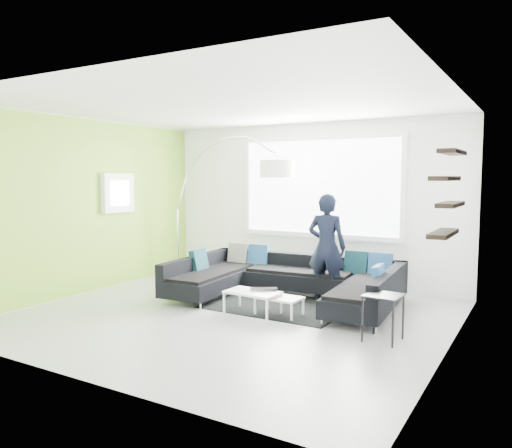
{
  "coord_description": "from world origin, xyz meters",
  "views": [
    {
      "loc": [
        3.61,
        -5.52,
        1.86
      ],
      "look_at": [
        -0.15,
        0.9,
        1.17
      ],
      "focal_mm": 35.0,
      "sensor_mm": 36.0,
      "label": 1
    }
  ],
  "objects_px": {
    "sectional_sofa": "(284,282)",
    "laptop": "(264,290)",
    "arc_lamp": "(177,210)",
    "coffee_table": "(266,303)",
    "person": "(327,247)",
    "side_table": "(383,318)"
  },
  "relations": [
    {
      "from": "person",
      "to": "laptop",
      "type": "height_order",
      "value": "person"
    },
    {
      "from": "coffee_table",
      "to": "person",
      "type": "distance_m",
      "value": 1.43
    },
    {
      "from": "laptop",
      "to": "person",
      "type": "bearing_deg",
      "value": 37.72
    },
    {
      "from": "side_table",
      "to": "sectional_sofa",
      "type": "bearing_deg",
      "value": 150.28
    },
    {
      "from": "arc_lamp",
      "to": "side_table",
      "type": "xyz_separation_m",
      "value": [
        4.3,
        -1.62,
        -1.01
      ]
    },
    {
      "from": "sectional_sofa",
      "to": "laptop",
      "type": "bearing_deg",
      "value": -90.43
    },
    {
      "from": "coffee_table",
      "to": "arc_lamp",
      "type": "bearing_deg",
      "value": 155.62
    },
    {
      "from": "sectional_sofa",
      "to": "person",
      "type": "bearing_deg",
      "value": 41.12
    },
    {
      "from": "arc_lamp",
      "to": "laptop",
      "type": "xyz_separation_m",
      "value": [
        2.56,
        -1.3,
        -0.95
      ]
    },
    {
      "from": "arc_lamp",
      "to": "person",
      "type": "relative_size",
      "value": 1.57
    },
    {
      "from": "arc_lamp",
      "to": "side_table",
      "type": "relative_size",
      "value": 4.75
    },
    {
      "from": "sectional_sofa",
      "to": "person",
      "type": "relative_size",
      "value": 2.08
    },
    {
      "from": "coffee_table",
      "to": "side_table",
      "type": "distance_m",
      "value": 1.72
    },
    {
      "from": "sectional_sofa",
      "to": "laptop",
      "type": "relative_size",
      "value": 7.54
    },
    {
      "from": "arc_lamp",
      "to": "side_table",
      "type": "height_order",
      "value": "arc_lamp"
    },
    {
      "from": "coffee_table",
      "to": "sectional_sofa",
      "type": "bearing_deg",
      "value": 99.88
    },
    {
      "from": "laptop",
      "to": "sectional_sofa",
      "type": "bearing_deg",
      "value": 61.43
    },
    {
      "from": "sectional_sofa",
      "to": "laptop",
      "type": "distance_m",
      "value": 0.7
    },
    {
      "from": "arc_lamp",
      "to": "laptop",
      "type": "relative_size",
      "value": 5.71
    },
    {
      "from": "sectional_sofa",
      "to": "person",
      "type": "height_order",
      "value": "person"
    },
    {
      "from": "sectional_sofa",
      "to": "arc_lamp",
      "type": "xyz_separation_m",
      "value": [
        -2.52,
        0.6,
        0.97
      ]
    },
    {
      "from": "arc_lamp",
      "to": "coffee_table",
      "type": "bearing_deg",
      "value": -23.43
    }
  ]
}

